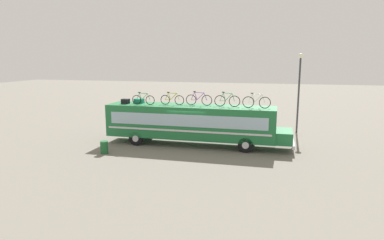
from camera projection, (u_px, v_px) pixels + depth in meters
ground_plane at (190, 145)px, 23.06m from camera, size 120.00×120.00×0.00m
bus at (193, 122)px, 22.74m from camera, size 12.50×2.42×2.71m
luggage_bag_1 at (125, 101)px, 23.44m from camera, size 0.51×0.41×0.34m
luggage_bag_2 at (139, 101)px, 23.75m from camera, size 0.66×0.42×0.31m
rooftop_bicycle_1 at (143, 99)px, 22.91m from camera, size 1.63×0.44×0.86m
rooftop_bicycle_2 at (172, 99)px, 22.83m from camera, size 1.67×0.44×0.88m
rooftop_bicycle_3 at (199, 100)px, 22.55m from camera, size 1.80×0.44×0.95m
rooftop_bicycle_4 at (227, 101)px, 21.95m from camera, size 1.69×0.44×0.97m
rooftop_bicycle_5 at (256, 102)px, 21.29m from camera, size 1.77×0.44×0.97m
trash_bin at (104, 147)px, 20.86m from camera, size 0.48×0.48×0.77m
street_lamp at (299, 83)px, 25.98m from camera, size 0.38×0.38×6.21m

